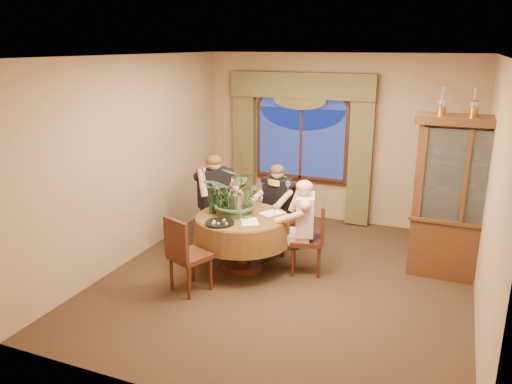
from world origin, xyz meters
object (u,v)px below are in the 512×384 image
at_px(person_scarf, 278,207).
at_px(dining_table, 242,242).
at_px(stoneware_vase, 237,204).
at_px(wine_bottle_2, 232,203).
at_px(oil_lamp_right, 509,103).
at_px(centerpiece_plant, 238,172).
at_px(wine_bottle_4, 217,201).
at_px(oil_lamp_left, 442,101).
at_px(olive_bowl, 246,216).
at_px(wine_bottle_3, 217,199).
at_px(person_back, 215,201).
at_px(wine_bottle_5, 226,198).
at_px(person_pink, 305,227).
at_px(china_cabinet, 463,199).
at_px(chair_front_left, 190,254).
at_px(oil_lamp_center, 475,102).
at_px(chair_back_right, 282,219).
at_px(chair_right, 307,238).
at_px(chair_back, 228,215).
at_px(wine_bottle_1, 211,201).
at_px(wine_bottle_0, 231,201).

bearing_deg(person_scarf, dining_table, 90.00).
height_order(stoneware_vase, wine_bottle_2, wine_bottle_2).
xyz_separation_m(oil_lamp_right, centerpiece_plant, (-3.13, -0.75, -0.94)).
bearing_deg(wine_bottle_4, oil_lamp_left, 17.67).
xyz_separation_m(olive_bowl, wine_bottle_3, (-0.47, 0.12, 0.14)).
relative_size(dining_table, person_back, 0.94).
bearing_deg(wine_bottle_5, person_pink, 2.32).
relative_size(person_back, centerpiece_plant, 1.47).
relative_size(china_cabinet, olive_bowl, 14.16).
bearing_deg(wine_bottle_2, oil_lamp_left, 19.38).
height_order(chair_front_left, person_back, person_back).
relative_size(oil_lamp_left, stoneware_vase, 1.34).
bearing_deg(oil_lamp_center, chair_front_left, -151.09).
relative_size(dining_table, chair_back_right, 1.37).
relative_size(chair_right, chair_front_left, 1.00).
relative_size(china_cabinet, wine_bottle_2, 6.36).
bearing_deg(wine_bottle_3, chair_back, 101.54).
distance_m(person_pink, stoneware_vase, 0.96).
xyz_separation_m(oil_lamp_left, person_scarf, (-2.11, 0.01, -1.63)).
distance_m(oil_lamp_center, person_scarf, 2.96).
bearing_deg(person_back, wine_bottle_1, 63.29).
xyz_separation_m(oil_lamp_right, wine_bottle_3, (-3.44, -0.77, -1.35)).
distance_m(stoneware_vase, wine_bottle_2, 0.13).
height_order(person_back, wine_bottle_3, person_back).
height_order(person_back, wine_bottle_0, person_back).
distance_m(olive_bowl, wine_bottle_3, 0.51).
height_order(oil_lamp_center, chair_back, oil_lamp_center).
distance_m(person_scarf, olive_bowl, 0.91).
bearing_deg(person_pink, centerpiece_plant, 83.32).
bearing_deg(chair_front_left, oil_lamp_center, 50.80).
distance_m(wine_bottle_0, wine_bottle_4, 0.18).
distance_m(stoneware_vase, wine_bottle_4, 0.27).
distance_m(chair_back, chair_front_left, 1.50).
bearing_deg(oil_lamp_left, oil_lamp_right, 0.00).
relative_size(china_cabinet, centerpiece_plant, 2.19).
bearing_deg(olive_bowl, oil_lamp_center, 18.81).
bearing_deg(china_cabinet, wine_bottle_4, -164.33).
bearing_deg(person_back, oil_lamp_center, 134.01).
bearing_deg(person_scarf, wine_bottle_4, 70.26).
bearing_deg(centerpiece_plant, person_scarf, 68.84).
xyz_separation_m(chair_front_left, wine_bottle_2, (0.19, 0.80, 0.44)).
bearing_deg(chair_back, chair_right, 123.52).
distance_m(chair_back, person_back, 0.30).
bearing_deg(stoneware_vase, wine_bottle_2, -102.94).
height_order(wine_bottle_3, wine_bottle_4, same).
xyz_separation_m(stoneware_vase, wine_bottle_2, (-0.03, -0.12, 0.04)).
bearing_deg(wine_bottle_0, wine_bottle_2, -57.94).
bearing_deg(stoneware_vase, olive_bowl, -36.81).
height_order(china_cabinet, wine_bottle_0, china_cabinet).
height_order(china_cabinet, wine_bottle_2, china_cabinet).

